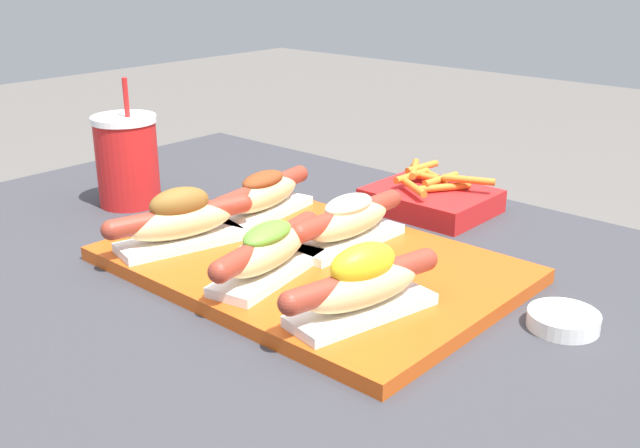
% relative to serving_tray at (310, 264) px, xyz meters
% --- Properties ---
extents(serving_tray, '(0.50, 0.35, 0.02)m').
position_rel_serving_tray_xyz_m(serving_tray, '(0.00, 0.00, 0.00)').
color(serving_tray, '#CC4C14').
rests_on(serving_tray, patio_table).
extents(hot_dog_0, '(0.10, 0.20, 0.08)m').
position_rel_serving_tray_xyz_m(hot_dog_0, '(-0.15, -0.08, 0.04)').
color(hot_dog_0, white).
rests_on(hot_dog_0, serving_tray).
extents(hot_dog_1, '(0.09, 0.21, 0.07)m').
position_rel_serving_tray_xyz_m(hot_dog_1, '(0.00, -0.08, 0.04)').
color(hot_dog_1, white).
rests_on(hot_dog_1, serving_tray).
extents(hot_dog_2, '(0.09, 0.21, 0.08)m').
position_rel_serving_tray_xyz_m(hot_dog_2, '(0.15, -0.08, 0.04)').
color(hot_dog_2, white).
rests_on(hot_dog_2, serving_tray).
extents(hot_dog_3, '(0.08, 0.21, 0.07)m').
position_rel_serving_tray_xyz_m(hot_dog_3, '(-0.16, 0.07, 0.04)').
color(hot_dog_3, white).
rests_on(hot_dog_3, serving_tray).
extents(hot_dog_4, '(0.06, 0.21, 0.07)m').
position_rel_serving_tray_xyz_m(hot_dog_4, '(0.01, 0.07, 0.04)').
color(hot_dog_4, white).
rests_on(hot_dog_4, serving_tray).
extents(sauce_bowl, '(0.08, 0.08, 0.02)m').
position_rel_serving_tray_xyz_m(sauce_bowl, '(0.31, 0.07, 0.00)').
color(sauce_bowl, white).
rests_on(sauce_bowl, patio_table).
extents(drink_cup, '(0.10, 0.10, 0.20)m').
position_rel_serving_tray_xyz_m(drink_cup, '(-0.39, 0.01, 0.06)').
color(drink_cup, red).
rests_on(drink_cup, patio_table).
extents(fries_basket, '(0.18, 0.15, 0.06)m').
position_rel_serving_tray_xyz_m(fries_basket, '(-0.02, 0.30, 0.01)').
color(fries_basket, red).
rests_on(fries_basket, patio_table).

